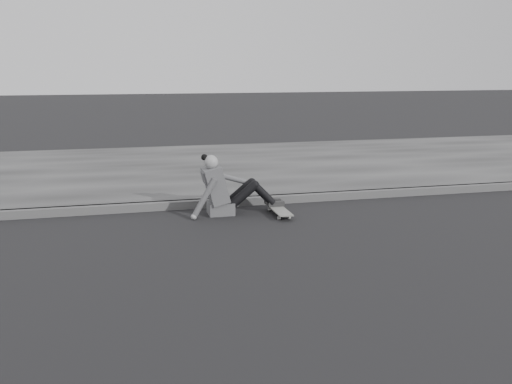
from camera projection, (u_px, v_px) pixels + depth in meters
ground at (460, 245)px, 6.77m from camera, size 80.00×80.00×0.00m
curb at (368, 194)px, 9.20m from camera, size 24.00×0.16×0.12m
sidewalk at (307, 164)px, 12.06m from camera, size 24.00×6.00×0.12m
skateboard at (279, 210)px, 8.13m from camera, size 0.20×0.78×0.09m
seated_woman at (225, 189)px, 8.13m from camera, size 1.38×0.46×0.88m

